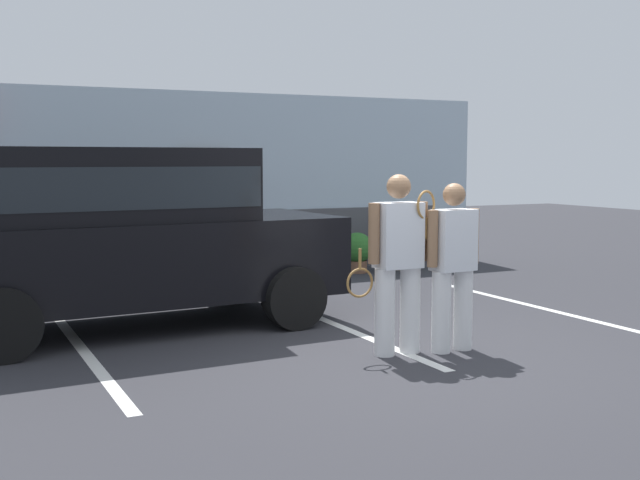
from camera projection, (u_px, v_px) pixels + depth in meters
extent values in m
plane|color=#2D2D33|center=(398.00, 356.00, 7.78)|extent=(40.00, 40.00, 0.00)
cube|color=silver|center=(85.00, 352.00, 7.92)|extent=(0.12, 4.40, 0.01)
cube|color=silver|center=(339.00, 326.00, 9.18)|extent=(0.12, 4.40, 0.01)
cube|color=silver|center=(532.00, 306.00, 10.43)|extent=(0.12, 4.40, 0.01)
cube|color=silver|center=(204.00, 184.00, 13.13)|extent=(10.46, 0.30, 3.03)
cube|color=#4C4C51|center=(208.00, 244.00, 13.05)|extent=(8.78, 0.10, 1.06)
cube|color=brown|center=(206.00, 213.00, 12.97)|extent=(0.90, 0.06, 2.10)
cube|color=black|center=(136.00, 258.00, 9.04)|extent=(4.68, 2.10, 0.90)
cube|color=black|center=(112.00, 184.00, 8.83)|extent=(2.97, 1.89, 0.80)
cube|color=black|center=(112.00, 186.00, 8.83)|extent=(2.92, 1.90, 0.44)
cylinder|color=black|center=(231.00, 276.00, 10.65)|extent=(0.73, 0.29, 0.72)
cylinder|color=black|center=(294.00, 298.00, 8.99)|extent=(0.73, 0.29, 0.72)
cylinder|color=black|center=(3.00, 325.00, 7.51)|extent=(0.73, 0.29, 0.72)
cylinder|color=white|center=(410.00, 310.00, 7.90)|extent=(0.20, 0.20, 0.86)
cylinder|color=white|center=(385.00, 312.00, 7.77)|extent=(0.20, 0.20, 0.86)
cube|color=silver|center=(398.00, 235.00, 7.76)|extent=(0.44, 0.28, 0.64)
sphere|color=#8C6647|center=(399.00, 186.00, 7.71)|extent=(0.24, 0.24, 0.24)
cylinder|color=#8C6647|center=(422.00, 231.00, 7.88)|extent=(0.11, 0.11, 0.59)
cylinder|color=#8C6647|center=(374.00, 234.00, 7.63)|extent=(0.11, 0.11, 0.59)
torus|color=olive|center=(360.00, 283.00, 7.67)|extent=(0.37, 0.03, 0.37)
cylinder|color=olive|center=(360.00, 259.00, 7.65)|extent=(0.03, 0.03, 0.20)
cylinder|color=white|center=(463.00, 309.00, 8.03)|extent=(0.19, 0.19, 0.82)
cylinder|color=white|center=(441.00, 312.00, 7.89)|extent=(0.19, 0.19, 0.82)
cube|color=silver|center=(453.00, 240.00, 7.89)|extent=(0.44, 0.29, 0.61)
sphere|color=#8C6647|center=(454.00, 195.00, 7.84)|extent=(0.23, 0.23, 0.23)
cylinder|color=#8C6647|center=(474.00, 236.00, 8.02)|extent=(0.10, 0.10, 0.56)
cylinder|color=#8C6647|center=(433.00, 239.00, 7.76)|extent=(0.10, 0.10, 0.56)
torus|color=olive|center=(426.00, 205.00, 7.74)|extent=(0.28, 0.13, 0.29)
cylinder|color=olive|center=(426.00, 229.00, 7.77)|extent=(0.03, 0.03, 0.20)
cylinder|color=brown|center=(357.00, 267.00, 13.48)|extent=(0.34, 0.34, 0.20)
sphere|color=#2D6B28|center=(357.00, 248.00, 13.45)|extent=(0.52, 0.52, 0.52)
cylinder|color=gray|center=(406.00, 263.00, 13.82)|extent=(0.42, 0.42, 0.26)
sphere|color=#2D6B28|center=(406.00, 240.00, 13.78)|extent=(0.65, 0.65, 0.65)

